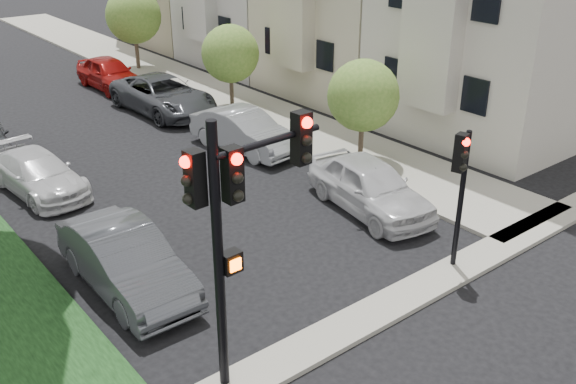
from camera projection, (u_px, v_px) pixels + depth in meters
ground at (443, 363)px, 12.93m from camera, size 140.00×140.00×0.00m
sidewalk_right at (162, 73)px, 33.71m from camera, size 3.50×44.00×0.12m
sidewalk_cross at (372, 315)px, 14.32m from camera, size 60.00×1.00×0.12m
small_tree_a at (363, 96)px, 21.56m from camera, size 2.45×2.45×3.67m
small_tree_b at (230, 54)px, 27.18m from camera, size 2.46×2.46×3.69m
small_tree_c at (133, 16)px, 33.32m from camera, size 2.87×2.87×4.31m
traffic_signal_main at (236, 207)px, 11.03m from camera, size 2.62×0.68×5.36m
traffic_signal_secondary at (461, 176)px, 15.09m from camera, size 0.50×0.40×3.67m
car_parked_0 at (370, 186)px, 18.88m from camera, size 2.61×4.90×1.58m
car_parked_1 at (244, 131)px, 23.41m from camera, size 2.11×4.68×1.49m
car_parked_2 at (163, 95)px, 27.53m from camera, size 2.84×5.70×1.55m
car_parked_3 at (109, 73)px, 30.92m from camera, size 1.89×4.52×1.53m
car_parked_5 at (126, 261)px, 15.05m from camera, size 1.67×4.70×1.55m
car_parked_6 at (38, 174)px, 20.10m from camera, size 2.18×4.52×1.27m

